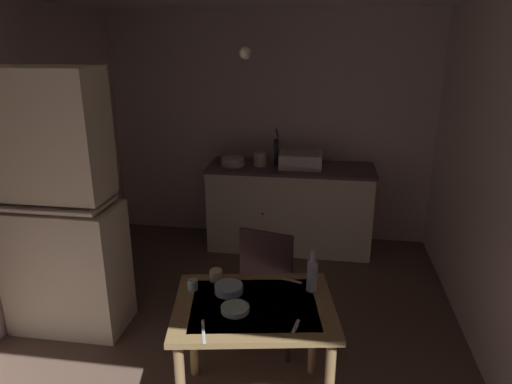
# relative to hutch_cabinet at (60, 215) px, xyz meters

# --- Properties ---
(ground_plane) EXTENTS (5.19, 5.19, 0.00)m
(ground_plane) POSITION_rel_hutch_cabinet_xyz_m (1.32, -0.03, -0.95)
(ground_plane) COLOR brown
(wall_back) EXTENTS (3.65, 0.10, 2.50)m
(wall_back) POSITION_rel_hutch_cabinet_xyz_m (1.32, 2.11, 0.30)
(wall_back) COLOR beige
(wall_back) RESTS_ON ground
(hutch_cabinet) EXTENTS (0.87, 0.47, 2.03)m
(hutch_cabinet) POSITION_rel_hutch_cabinet_xyz_m (0.00, 0.00, 0.00)
(hutch_cabinet) COLOR beige
(hutch_cabinet) RESTS_ON ground
(counter_cabinet) EXTENTS (1.75, 0.64, 0.91)m
(counter_cabinet) POSITION_rel_hutch_cabinet_xyz_m (1.60, 1.74, -0.49)
(counter_cabinet) COLOR beige
(counter_cabinet) RESTS_ON ground
(sink_basin) EXTENTS (0.44, 0.34, 0.15)m
(sink_basin) POSITION_rel_hutch_cabinet_xyz_m (1.70, 1.74, 0.04)
(sink_basin) COLOR silver
(sink_basin) RESTS_ON counter_cabinet
(hand_pump) EXTENTS (0.05, 0.27, 0.39)m
(hand_pump) POSITION_rel_hutch_cabinet_xyz_m (1.43, 1.78, 0.13)
(hand_pump) COLOR #232328
(hand_pump) RESTS_ON counter_cabinet
(mixing_bowl_counter) EXTENTS (0.25, 0.25, 0.08)m
(mixing_bowl_counter) POSITION_rel_hutch_cabinet_xyz_m (0.98, 1.69, 0.00)
(mixing_bowl_counter) COLOR white
(mixing_bowl_counter) RESTS_ON counter_cabinet
(stoneware_crock) EXTENTS (0.14, 0.14, 0.15)m
(stoneware_crock) POSITION_rel_hutch_cabinet_xyz_m (1.27, 1.72, 0.04)
(stoneware_crock) COLOR beige
(stoneware_crock) RESTS_ON counter_cabinet
(dining_table) EXTENTS (1.05, 0.88, 0.74)m
(dining_table) POSITION_rel_hutch_cabinet_xyz_m (1.58, -0.65, -0.33)
(dining_table) COLOR olive
(dining_table) RESTS_ON ground
(chair_far_side) EXTENTS (0.48, 0.48, 0.99)m
(chair_far_side) POSITION_rel_hutch_cabinet_xyz_m (1.61, -0.06, -0.43)
(chair_far_side) COLOR #2F2022
(chair_far_side) RESTS_ON ground
(serving_bowl_wide) EXTENTS (0.17, 0.17, 0.05)m
(serving_bowl_wide) POSITION_rel_hutch_cabinet_xyz_m (1.41, -0.55, -0.19)
(serving_bowl_wide) COLOR #9EB2C6
(serving_bowl_wide) RESTS_ON dining_table
(soup_bowl_small) EXTENTS (0.16, 0.16, 0.03)m
(soup_bowl_small) POSITION_rel_hutch_cabinet_xyz_m (1.49, -0.74, -0.20)
(soup_bowl_small) COLOR #ADD1C1
(soup_bowl_small) RESTS_ON dining_table
(teacup_mint) EXTENTS (0.06, 0.06, 0.06)m
(teacup_mint) POSITION_rel_hutch_cabinet_xyz_m (1.18, -0.55, -0.18)
(teacup_mint) COLOR #ADD1C1
(teacup_mint) RESTS_ON dining_table
(teacup_cream) EXTENTS (0.08, 0.08, 0.08)m
(teacup_cream) POSITION_rel_hutch_cabinet_xyz_m (1.30, -0.42, -0.17)
(teacup_cream) COLOR beige
(teacup_cream) RESTS_ON dining_table
(glass_bottle) EXTENTS (0.07, 0.07, 0.26)m
(glass_bottle) POSITION_rel_hutch_cabinet_xyz_m (1.91, -0.44, -0.11)
(glass_bottle) COLOR #B7BCC1
(glass_bottle) RESTS_ON dining_table
(table_knife) EXTENTS (0.08, 0.21, 0.00)m
(table_knife) POSITION_rel_hutch_cabinet_xyz_m (1.36, -0.96, -0.21)
(table_knife) COLOR silver
(table_knife) RESTS_ON dining_table
(teaspoon_near_bowl) EXTENTS (0.14, 0.06, 0.00)m
(teaspoon_near_bowl) POSITION_rel_hutch_cabinet_xyz_m (1.78, -0.35, -0.21)
(teaspoon_near_bowl) COLOR beige
(teaspoon_near_bowl) RESTS_ON dining_table
(teaspoon_by_cup) EXTENTS (0.04, 0.13, 0.00)m
(teaspoon_by_cup) POSITION_rel_hutch_cabinet_xyz_m (1.84, -0.84, -0.21)
(teaspoon_by_cup) COLOR beige
(teaspoon_by_cup) RESTS_ON dining_table
(pendant_bulb) EXTENTS (0.08, 0.08, 0.08)m
(pendant_bulb) POSITION_rel_hutch_cabinet_xyz_m (1.40, 0.15, 1.17)
(pendant_bulb) COLOR #F9EFCC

